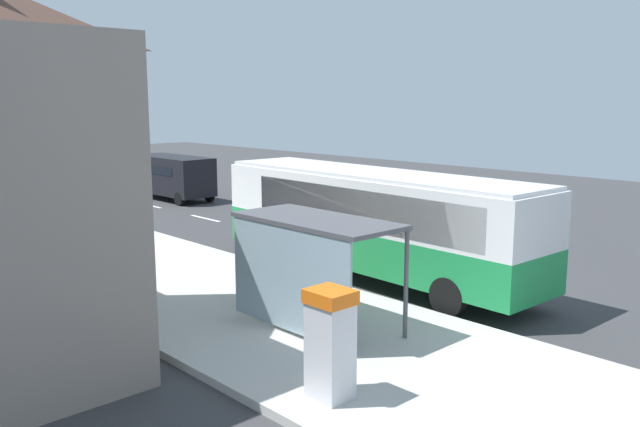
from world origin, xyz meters
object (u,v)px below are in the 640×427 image
Objects in this scene: bus at (372,218)px; white_van at (173,174)px; recycling_bin_red at (305,270)px; recycling_bin_yellow at (323,275)px; traffic_light_near_side at (134,133)px; sedan_near at (40,161)px; bus_shelter at (306,246)px; ticket_machine at (330,343)px.

bus is 2.12× the size of white_van.
white_van is 18.68m from recycling_bin_red.
traffic_light_near_side is (9.71, 28.61, 2.37)m from recycling_bin_yellow.
sedan_near is 4.66× the size of recycling_bin_yellow.
recycling_bin_yellow is (-2.49, -0.51, -1.19)m from bus.
sedan_near reaches higher than recycling_bin_yellow.
bus_shelter reaches higher than white_van.
white_van is 21.82m from bus_shelter.
bus is 2.76m from recycling_bin_red.
bus_shelter is (-2.21, -1.79, 1.44)m from recycling_bin_yellow.
sedan_near is 4.66× the size of recycling_bin_red.
bus_shelter is at bearing 54.47° from ticket_machine.
recycling_bin_red is at bearing -100.16° from sedan_near.
white_van is 1.18× the size of sedan_near.
sedan_near is 36.85m from recycling_bin_red.
bus_shelter is at bearing -140.99° from recycling_bin_yellow.
bus is at bearing -4.28° from recycling_bin_red.
ticket_machine is (-10.75, -41.62, 0.38)m from sedan_near.
recycling_bin_red is 3.63m from bus_shelter.
white_van is 2.70× the size of ticket_machine.
white_van reaches higher than recycling_bin_yellow.
bus_shelter is (-8.61, -20.03, 0.75)m from white_van.
bus_shelter is at bearing -113.27° from white_van.
bus_shelter is at bearing -111.41° from traffic_light_near_side.
recycling_bin_red is at bearing 51.51° from ticket_machine.
recycling_bin_red is (-6.50, -36.27, -0.14)m from sedan_near.
sedan_near is (4.01, 36.46, -1.05)m from bus.
sedan_near is 9.24m from traffic_light_near_side.
white_van is at bearing 65.04° from ticket_machine.
traffic_light_near_side is at bearing 71.26° from recycling_bin_yellow.
recycling_bin_yellow is at bearing -168.33° from bus.
recycling_bin_yellow and recycling_bin_red have the same top height.
bus reaches higher than sedan_near.
ticket_machine is 6.85m from recycling_bin_red.
bus is 11.66× the size of recycling_bin_yellow.
ticket_machine is 0.48× the size of bus_shelter.
bus_shelter is (-4.70, -2.31, 0.25)m from bus.
bus_shelter is (-11.92, -30.40, -0.93)m from traffic_light_near_side.
traffic_light_near_side is (13.96, 33.25, 1.86)m from ticket_machine.
ticket_machine reaches higher than sedan_near.
recycling_bin_red is (-2.49, 0.19, -1.19)m from bus.
bus is 8.52m from ticket_machine.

